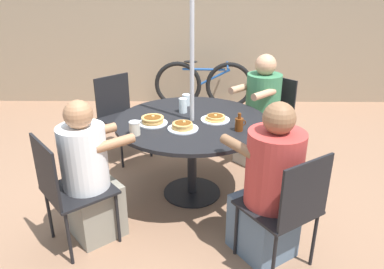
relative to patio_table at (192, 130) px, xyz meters
name	(u,v)px	position (x,y,z in m)	size (l,w,h in m)	color
ground_plane	(192,193)	(0.00, 0.00, -0.63)	(12.00, 12.00, 0.00)	#8C664C
back_fence	(194,43)	(0.00, 2.72, 0.29)	(10.00, 0.06, 1.84)	gray
patio_table	(192,130)	(0.00, 0.00, 0.00)	(1.32, 1.32, 0.72)	black
umbrella_pole	(192,70)	(0.00, 0.00, 0.52)	(0.04, 0.04, 2.31)	#ADADB2
patio_chair_north	(67,186)	(-0.87, -0.73, -0.13)	(0.62, 0.62, 0.88)	black
diner_north	(90,178)	(-0.74, -0.61, -0.13)	(0.56, 0.54, 1.10)	gray
patio_chair_east	(288,205)	(0.63, -0.95, -0.13)	(0.61, 0.61, 0.88)	black
diner_east	(269,190)	(0.53, -0.80, -0.11)	(0.57, 0.61, 1.16)	slate
patio_chair_south	(270,113)	(0.83, 0.78, -0.13)	(0.62, 0.62, 0.88)	black
diner_south	(260,115)	(0.70, 0.66, -0.11)	(0.58, 0.57, 1.15)	beige
patio_chair_west	(120,111)	(-0.79, 0.82, -0.13)	(0.62, 0.62, 0.88)	black
pancake_plate_a	(215,118)	(0.20, 0.00, 0.11)	(0.25, 0.25, 0.05)	white
pancake_plate_b	(153,121)	(-0.33, -0.08, 0.12)	(0.25, 0.25, 0.07)	white
pancake_plate_c	(183,126)	(-0.07, -0.20, 0.11)	(0.25, 0.25, 0.07)	white
syrup_bottle	(239,124)	(0.38, -0.23, 0.15)	(0.09, 0.07, 0.15)	#602D0F
coffee_cup	(135,128)	(-0.44, -0.32, 0.14)	(0.09, 0.09, 0.11)	beige
drinking_glass_a	(186,100)	(-0.06, 0.39, 0.14)	(0.07, 0.07, 0.11)	silver
drinking_glass_b	(183,105)	(-0.08, 0.19, 0.16)	(0.07, 0.07, 0.13)	silver
bicycle	(204,85)	(0.15, 2.40, -0.28)	(1.46, 0.44, 0.72)	black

